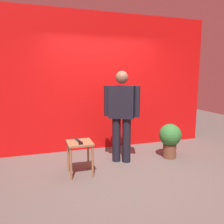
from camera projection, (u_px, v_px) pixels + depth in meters
name	position (u px, v px, depth m)	size (l,w,h in m)	color
ground_plane	(129.00, 173.00, 3.72)	(12.00, 12.00, 0.00)	#59544F
back_wall_red	(104.00, 82.00, 4.91)	(4.94, 0.12, 2.96)	red
standing_person	(122.00, 112.00, 4.12)	(0.64, 0.44, 1.71)	black
side_table	(80.00, 149.00, 3.63)	(0.40, 0.40, 0.56)	olive
cell_phone	(81.00, 143.00, 3.54)	(0.07, 0.14, 0.01)	black
tv_remote	(78.00, 140.00, 3.69)	(0.04, 0.17, 0.02)	black
potted_plant	(170.00, 138.00, 4.39)	(0.44, 0.44, 0.69)	brown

